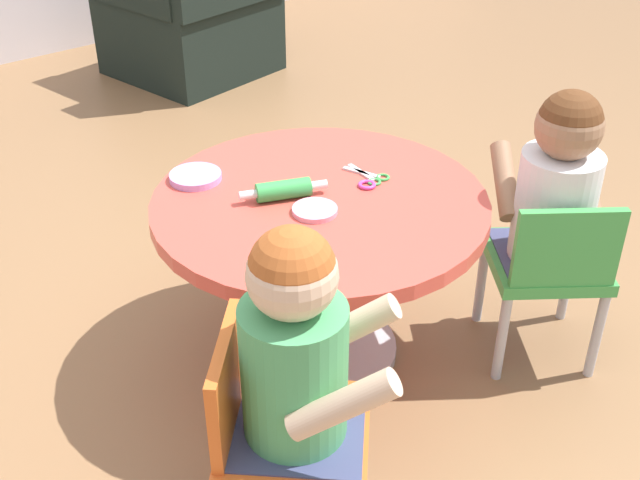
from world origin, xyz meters
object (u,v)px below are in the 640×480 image
at_px(craft_table, 320,239).
at_px(armchair_dark, 196,15).
at_px(child_chair_left, 279,430).
at_px(seated_child_left, 296,346).
at_px(rolling_pin, 283,190).
at_px(craft_scissors, 371,176).
at_px(seated_child_right, 558,184).
at_px(child_chair_right, 549,266).

distance_m(craft_table, armchair_dark, 2.35).
relative_size(child_chair_left, seated_child_left, 1.05).
distance_m(child_chair_left, armchair_dark, 2.92).
relative_size(seated_child_left, rolling_pin, 2.31).
bearing_deg(craft_scissors, craft_table, -179.82).
xyz_separation_m(seated_child_right, craft_scissors, (-0.32, 0.37, -0.02)).
bearing_deg(craft_scissors, rolling_pin, 167.07).
distance_m(armchair_dark, rolling_pin, 2.33).
distance_m(child_chair_left, seated_child_right, 0.97).
bearing_deg(craft_table, rolling_pin, 141.53).
xyz_separation_m(child_chair_right, craft_scissors, (-0.29, 0.40, 0.21)).
bearing_deg(child_chair_right, craft_table, 139.81).
bearing_deg(child_chair_right, child_chair_left, -178.72).
bearing_deg(child_chair_right, rolling_pin, 140.03).
xyz_separation_m(craft_table, craft_scissors, (0.18, 0.00, 0.13)).
bearing_deg(armchair_dark, craft_scissors, -109.59).
bearing_deg(armchair_dark, seated_child_right, -100.07).
height_order(child_chair_left, armchair_dark, armchair_dark).
bearing_deg(armchair_dark, child_chair_left, -118.50).
height_order(child_chair_left, seated_child_left, seated_child_left).
height_order(craft_table, seated_child_left, seated_child_left).
distance_m(seated_child_left, child_chair_right, 0.92).
relative_size(seated_child_left, craft_scissors, 3.68).
bearing_deg(armchair_dark, craft_table, -113.66).
bearing_deg(craft_table, child_chair_left, -137.24).
xyz_separation_m(armchair_dark, craft_scissors, (-0.76, -2.15, 0.20)).
height_order(child_chair_right, armchair_dark, armchair_dark).
distance_m(craft_table, rolling_pin, 0.18).
distance_m(child_chair_left, seated_child_left, 0.23).
height_order(seated_child_left, seated_child_right, same).
distance_m(seated_child_right, rolling_pin, 0.71).
height_order(child_chair_right, seated_child_right, seated_child_right).
relative_size(child_chair_right, rolling_pin, 2.43).
distance_m(child_chair_right, seated_child_right, 0.23).
bearing_deg(child_chair_right, craft_scissors, 126.41).
distance_m(child_chair_left, child_chair_right, 0.92).
bearing_deg(seated_child_right, child_chair_left, -176.82).
height_order(child_chair_left, child_chair_right, same).
bearing_deg(rolling_pin, seated_child_left, -124.85).
distance_m(seated_child_left, craft_scissors, 0.75).
height_order(craft_table, craft_scissors, craft_scissors).
distance_m(child_chair_left, craft_scissors, 0.78).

